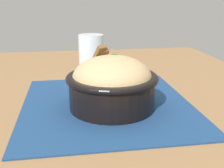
% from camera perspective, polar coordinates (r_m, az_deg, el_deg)
% --- Properties ---
extents(table, '(1.28, 0.87, 0.77)m').
position_cam_1_polar(table, '(0.62, 1.67, -10.37)').
color(table, olive).
rests_on(table, ground_plane).
extents(placemat, '(0.39, 0.36, 0.00)m').
position_cam_1_polar(placemat, '(0.61, -1.06, -4.07)').
color(placemat, navy).
rests_on(placemat, table).
extents(bowl, '(0.22, 0.22, 0.13)m').
position_cam_1_polar(bowl, '(0.57, 0.00, 0.23)').
color(bowl, black).
rests_on(bowl, placemat).
extents(fork, '(0.04, 0.13, 0.00)m').
position_cam_1_polar(fork, '(0.67, -3.24, -1.60)').
color(fork, silver).
rests_on(fork, placemat).
extents(drinking_glass, '(0.07, 0.07, 0.11)m').
position_cam_1_polar(drinking_glass, '(0.85, -4.26, 5.68)').
color(drinking_glass, silver).
rests_on(drinking_glass, table).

